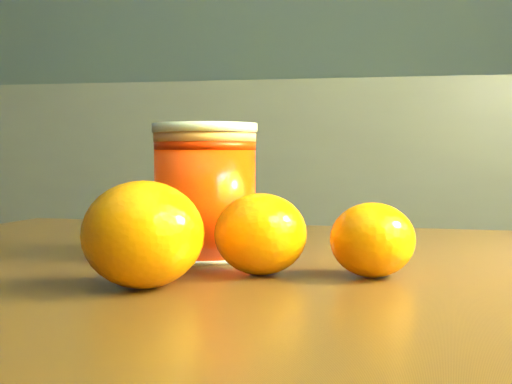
# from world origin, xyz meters

# --- Properties ---
(kitchen_counter) EXTENTS (3.15, 0.60, 0.90)m
(kitchen_counter) POSITION_xyz_m (0.00, 1.45, 0.45)
(kitchen_counter) COLOR #4E4E53
(kitchen_counter) RESTS_ON ground
(juice_glass) EXTENTS (0.08, 0.08, 0.10)m
(juice_glass) POSITION_xyz_m (0.82, 0.38, 0.73)
(juice_glass) COLOR #F93504
(juice_glass) RESTS_ON table
(orange_front) EXTENTS (0.08, 0.08, 0.06)m
(orange_front) POSITION_xyz_m (0.88, 0.31, 0.71)
(orange_front) COLOR orange
(orange_front) RESTS_ON table
(orange_back) EXTENTS (0.07, 0.07, 0.05)m
(orange_back) POSITION_xyz_m (0.96, 0.31, 0.70)
(orange_back) COLOR orange
(orange_back) RESTS_ON table
(orange_extra) EXTENTS (0.09, 0.09, 0.07)m
(orange_extra) POSITION_xyz_m (0.82, 0.25, 0.71)
(orange_extra) COLOR orange
(orange_extra) RESTS_ON table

